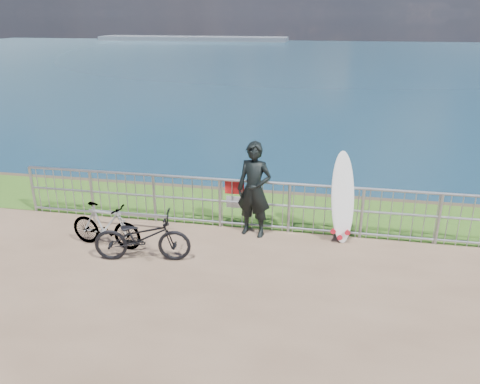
% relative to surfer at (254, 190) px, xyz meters
% --- Properties ---
extents(grass_strip, '(120.00, 120.00, 0.00)m').
position_rel_surfer_xyz_m(grass_strip, '(-0.29, 1.34, -1.00)').
color(grass_strip, '#2D5A18').
rests_on(grass_strip, ground).
extents(seascape, '(260.00, 260.00, 5.00)m').
position_rel_surfer_xyz_m(seascape, '(-44.04, 146.12, -5.04)').
color(seascape, brown).
rests_on(seascape, ground).
extents(railing, '(10.06, 0.10, 1.13)m').
position_rel_surfer_xyz_m(railing, '(-0.27, 0.24, -0.43)').
color(railing, '#94979C').
rests_on(railing, ground).
extents(surfer, '(0.82, 0.63, 2.02)m').
position_rel_surfer_xyz_m(surfer, '(0.00, 0.00, 0.00)').
color(surfer, black).
rests_on(surfer, ground).
extents(surfboard, '(0.61, 0.58, 1.88)m').
position_rel_surfer_xyz_m(surfboard, '(1.80, 0.07, -0.14)').
color(surfboard, silver).
rests_on(surfboard, ground).
extents(bicycle_near, '(1.90, 0.94, 0.96)m').
position_rel_surfer_xyz_m(bicycle_near, '(-1.88, -1.50, -0.53)').
color(bicycle_near, black).
rests_on(bicycle_near, ground).
extents(bicycle_far, '(1.58, 0.62, 0.93)m').
position_rel_surfer_xyz_m(bicycle_far, '(-2.81, -1.11, -0.54)').
color(bicycle_far, black).
rests_on(bicycle_far, ground).
extents(bike_rack, '(1.84, 0.05, 0.38)m').
position_rel_surfer_xyz_m(bike_rack, '(-2.72, -0.23, -0.69)').
color(bike_rack, '#94979C').
rests_on(bike_rack, ground).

